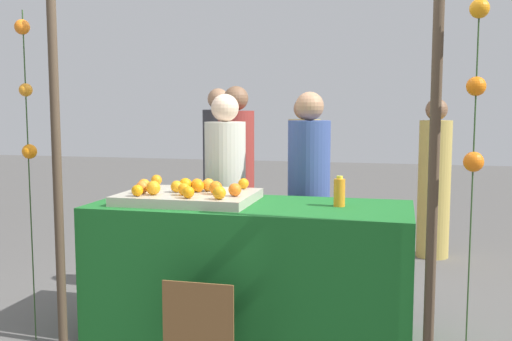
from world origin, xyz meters
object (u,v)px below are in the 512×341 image
object	(u,v)px
orange_1	(153,188)
chalkboard_sign	(199,329)
orange_0	(216,188)
vendor_right	(309,205)
juice_bottle	(339,192)
vendor_left	(225,203)
stall_counter	(250,269)

from	to	relation	value
orange_1	chalkboard_sign	world-z (taller)	orange_1
orange_0	vendor_right	world-z (taller)	vendor_right
juice_bottle	vendor_right	xyz separation A→B (m)	(-0.30, 0.71, -0.21)
vendor_left	juice_bottle	bearing A→B (deg)	-35.37
juice_bottle	stall_counter	bearing A→B (deg)	-175.22
juice_bottle	vendor_left	distance (m)	1.18
orange_1	vendor_right	bearing A→B (deg)	46.66
stall_counter	vendor_right	size ratio (longest dim) A/B	1.28
orange_1	vendor_left	xyz separation A→B (m)	(0.22, 0.87, -0.23)
stall_counter	vendor_left	size ratio (longest dim) A/B	1.29
stall_counter	vendor_left	xyz separation A→B (m)	(-0.38, 0.72, 0.30)
stall_counter	orange_0	bearing A→B (deg)	-170.31
orange_0	orange_1	size ratio (longest dim) A/B	0.95
orange_0	vendor_left	size ratio (longest dim) A/B	0.05
chalkboard_sign	orange_1	bearing A→B (deg)	134.11
vendor_left	vendor_right	world-z (taller)	vendor_right
orange_1	vendor_left	world-z (taller)	vendor_left
orange_1	juice_bottle	bearing A→B (deg)	9.91
stall_counter	vendor_right	xyz separation A→B (m)	(0.26, 0.76, 0.31)
vendor_left	chalkboard_sign	bearing A→B (deg)	-79.64
stall_counter	orange_1	distance (m)	0.82
vendor_left	stall_counter	bearing A→B (deg)	-61.91
orange_1	juice_bottle	distance (m)	1.18
vendor_left	orange_1	bearing A→B (deg)	-103.93
vendor_left	vendor_right	size ratio (longest dim) A/B	0.99
stall_counter	orange_1	world-z (taller)	orange_1
vendor_right	orange_1	bearing A→B (deg)	-133.34
juice_bottle	orange_1	bearing A→B (deg)	-170.09
orange_0	vendor_right	bearing A→B (deg)	58.76
orange_1	vendor_right	distance (m)	1.27
chalkboard_sign	vendor_right	distance (m)	1.52
chalkboard_sign	vendor_left	bearing A→B (deg)	100.36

